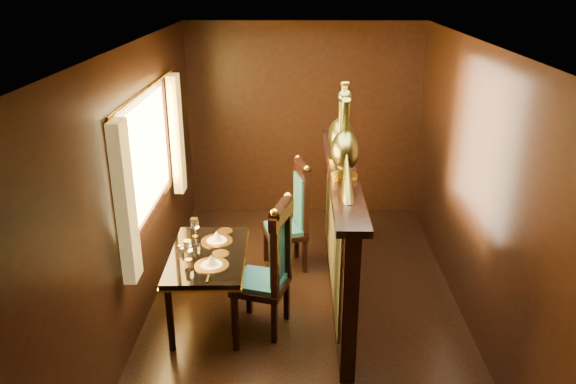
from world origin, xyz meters
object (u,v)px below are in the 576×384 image
object	(u,v)px
chair_left	(273,264)
dining_table	(208,260)
peacock_right	(342,121)
chair_right	(295,212)
peacock_left	(346,134)

from	to	relation	value
chair_left	dining_table	bearing A→B (deg)	178.46
chair_left	peacock_right	world-z (taller)	peacock_right
chair_right	dining_table	bearing A→B (deg)	-142.51
peacock_right	dining_table	bearing A→B (deg)	-153.93
chair_left	peacock_right	bearing A→B (deg)	67.40
dining_table	chair_left	bearing A→B (deg)	-18.85
dining_table	peacock_left	world-z (taller)	peacock_left
dining_table	peacock_left	size ratio (longest dim) A/B	1.42
dining_table	chair_left	distance (m)	0.64
peacock_left	peacock_right	distance (m)	0.49
dining_table	peacock_left	xyz separation A→B (m)	(1.22, 0.11, 1.16)
peacock_right	chair_left	bearing A→B (deg)	-128.13
peacock_left	chair_left	bearing A→B (deg)	-154.28
chair_right	peacock_left	bearing A→B (deg)	-79.17
dining_table	chair_left	size ratio (longest dim) A/B	0.91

